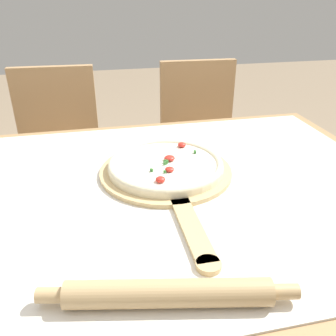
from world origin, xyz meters
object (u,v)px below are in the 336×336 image
object	(u,v)px
chair_right	(200,137)
pizza	(166,165)
chair_left	(59,149)
rolling_pin	(168,293)
pizza_peel	(168,175)

from	to	relation	value
chair_right	pizza	bearing A→B (deg)	-111.45
pizza	chair_left	world-z (taller)	chair_left
pizza	chair_right	bearing A→B (deg)	65.82
rolling_pin	chair_left	xyz separation A→B (m)	(-0.27, 1.21, -0.25)
pizza_peel	chair_left	distance (m)	0.89
pizza	chair_right	xyz separation A→B (m)	(0.34, 0.75, -0.25)
chair_left	chair_right	xyz separation A→B (m)	(0.70, -0.00, 0.00)
pizza_peel	chair_right	world-z (taller)	chair_right
pizza	pizza_peel	bearing A→B (deg)	-90.28
pizza	chair_left	size ratio (longest dim) A/B	0.37
pizza	rolling_pin	xyz separation A→B (m)	(-0.09, -0.46, -0.00)
pizza_peel	chair_left	xyz separation A→B (m)	(-0.36, 0.78, -0.23)
rolling_pin	chair_left	bearing A→B (deg)	102.60
pizza	rolling_pin	size ratio (longest dim) A/B	0.75
pizza	chair_left	xyz separation A→B (m)	(-0.36, 0.75, -0.25)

